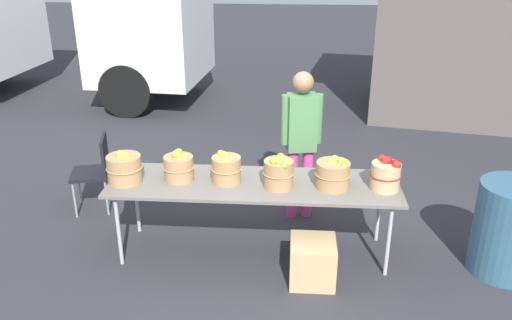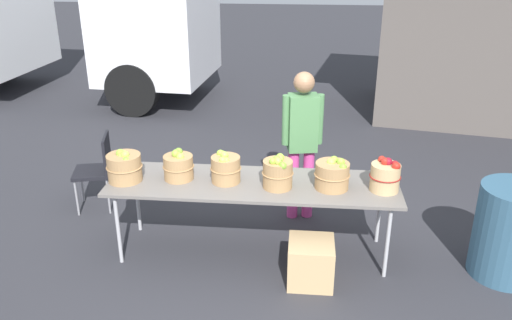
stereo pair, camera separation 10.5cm
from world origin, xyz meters
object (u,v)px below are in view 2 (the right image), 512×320
at_px(folding_chair, 98,166).
at_px(apple_basket_red_0, 385,176).
at_px(vendor_adult, 302,135).
at_px(apple_basket_green_0, 124,167).
at_px(apple_basket_green_3, 278,172).
at_px(apple_basket_green_1, 178,166).
at_px(trash_barrel, 510,232).
at_px(apple_basket_green_2, 226,168).
at_px(produce_crate, 311,262).
at_px(market_table, 253,186).
at_px(apple_basket_green_4, 332,175).

bearing_deg(folding_chair, apple_basket_red_0, 61.85).
bearing_deg(apple_basket_red_0, vendor_adult, 133.29).
height_order(apple_basket_green_0, apple_basket_green_3, apple_basket_green_3).
height_order(apple_basket_green_0, apple_basket_green_1, apple_basket_green_0).
xyz_separation_m(apple_basket_green_1, trash_barrel, (3.03, -0.17, -0.44)).
xyz_separation_m(apple_basket_green_2, produce_crate, (0.81, -0.44, -0.69)).
bearing_deg(apple_basket_green_2, market_table, -0.44).
distance_m(apple_basket_green_1, trash_barrel, 3.07).
height_order(apple_basket_green_3, folding_chair, apple_basket_green_3).
height_order(apple_basket_green_0, apple_basket_red_0, apple_basket_red_0).
bearing_deg(apple_basket_red_0, folding_chair, 164.97).
height_order(apple_basket_green_0, vendor_adult, vendor_adult).
height_order(apple_basket_green_2, folding_chair, apple_basket_green_2).
bearing_deg(folding_chair, apple_basket_green_4, 59.29).
xyz_separation_m(market_table, trash_barrel, (2.32, -0.14, -0.28)).
height_order(apple_basket_green_0, apple_basket_green_4, apple_basket_green_0).
relative_size(apple_basket_green_3, apple_basket_red_0, 1.02).
distance_m(apple_basket_red_0, folding_chair, 3.13).
xyz_separation_m(apple_basket_green_1, folding_chair, (-1.10, 0.74, -0.37)).
xyz_separation_m(trash_barrel, produce_crate, (-1.77, -0.29, -0.23)).
xyz_separation_m(apple_basket_green_3, apple_basket_green_4, (0.49, 0.03, -0.02)).
xyz_separation_m(apple_basket_green_4, apple_basket_red_0, (0.47, -0.00, 0.01)).
distance_m(apple_basket_green_3, folding_chair, 2.24).
bearing_deg(apple_basket_green_1, market_table, -1.96).
height_order(apple_basket_red_0, folding_chair, apple_basket_red_0).
bearing_deg(trash_barrel, vendor_adult, 154.46).
relative_size(apple_basket_green_0, apple_basket_red_0, 1.08).
xyz_separation_m(apple_basket_green_0, apple_basket_green_2, (0.94, 0.06, -0.00)).
bearing_deg(produce_crate, apple_basket_red_0, 31.53).
relative_size(apple_basket_red_0, trash_barrel, 0.36).
height_order(apple_basket_green_1, trash_barrel, apple_basket_green_1).
bearing_deg(apple_basket_green_4, trash_barrel, -3.65).
distance_m(vendor_adult, produce_crate, 1.42).
distance_m(market_table, vendor_adult, 0.91).
relative_size(apple_basket_green_1, produce_crate, 0.74).
relative_size(market_table, apple_basket_green_1, 9.12).
height_order(apple_basket_green_2, apple_basket_red_0, apple_basket_red_0).
bearing_deg(folding_chair, apple_basket_green_0, 23.40).
bearing_deg(produce_crate, apple_basket_green_4, 67.12).
distance_m(vendor_adult, folding_chair, 2.29).
xyz_separation_m(apple_basket_green_3, apple_basket_red_0, (0.96, 0.03, -0.01)).
height_order(vendor_adult, produce_crate, vendor_adult).
bearing_deg(produce_crate, apple_basket_green_1, 159.98).
bearing_deg(apple_basket_green_0, apple_basket_red_0, 0.41).
bearing_deg(trash_barrel, folding_chair, 167.65).
bearing_deg(market_table, folding_chair, 157.13).
xyz_separation_m(vendor_adult, produce_crate, (0.12, -1.19, -0.76)).
distance_m(market_table, apple_basket_green_3, 0.31).
bearing_deg(apple_basket_green_2, apple_basket_green_3, -8.99).
bearing_deg(folding_chair, apple_basket_green_3, 54.57).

